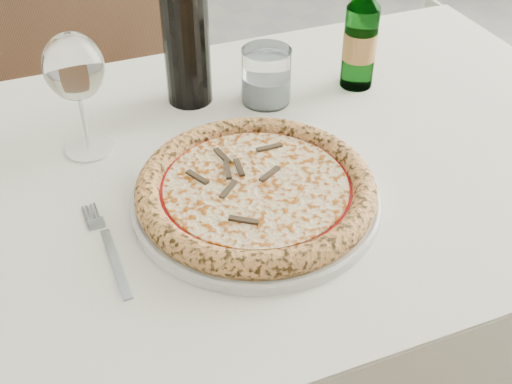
# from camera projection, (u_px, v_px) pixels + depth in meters

# --- Properties ---
(floor) EXTENTS (5.00, 6.00, 0.02)m
(floor) POSITION_uv_depth(u_px,v_px,m) (250.00, 335.00, 1.68)
(floor) COLOR slate
(floor) RESTS_ON ground
(dining_table) EXTENTS (1.42, 0.93, 0.76)m
(dining_table) POSITION_uv_depth(u_px,v_px,m) (227.00, 213.00, 1.04)
(dining_table) COLOR brown
(dining_table) RESTS_ON floor
(chair_far) EXTENTS (0.48, 0.48, 0.93)m
(chair_far) POSITION_uv_depth(u_px,v_px,m) (93.00, 78.00, 1.64)
(chair_far) COLOR brown
(chair_far) RESTS_ON floor
(plate) EXTENTS (0.35, 0.35, 0.02)m
(plate) POSITION_uv_depth(u_px,v_px,m) (256.00, 198.00, 0.90)
(plate) COLOR silver
(plate) RESTS_ON dining_table
(pizza) EXTENTS (0.34, 0.34, 0.03)m
(pizza) POSITION_uv_depth(u_px,v_px,m) (256.00, 188.00, 0.89)
(pizza) COLOR #EBA458
(pizza) RESTS_ON plate
(fork) EXTENTS (0.02, 0.19, 0.00)m
(fork) POSITION_uv_depth(u_px,v_px,m) (109.00, 250.00, 0.83)
(fork) COLOR gray
(fork) RESTS_ON dining_table
(wine_glass) EXTENTS (0.09, 0.09, 0.20)m
(wine_glass) POSITION_uv_depth(u_px,v_px,m) (74.00, 69.00, 0.92)
(wine_glass) COLOR white
(wine_glass) RESTS_ON dining_table
(tumbler) EXTENTS (0.09, 0.09, 0.10)m
(tumbler) POSITION_uv_depth(u_px,v_px,m) (266.00, 79.00, 1.10)
(tumbler) COLOR white
(tumbler) RESTS_ON dining_table
(beer_bottle) EXTENTS (0.06, 0.06, 0.23)m
(beer_bottle) POSITION_uv_depth(u_px,v_px,m) (361.00, 38.00, 1.11)
(beer_bottle) COLOR #367D3A
(beer_bottle) RESTS_ON dining_table
(wine_bottle) EXTENTS (0.08, 0.08, 0.32)m
(wine_bottle) POSITION_uv_depth(u_px,v_px,m) (185.00, 27.00, 1.04)
(wine_bottle) COLOR black
(wine_bottle) RESTS_ON dining_table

